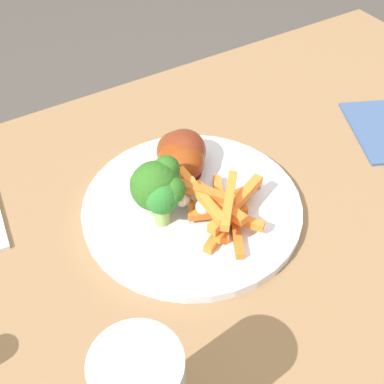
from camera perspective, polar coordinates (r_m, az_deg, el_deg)
name	(u,v)px	position (r m, az deg, el deg)	size (l,w,h in m)	color
dining_table	(245,264)	(0.73, 5.95, -7.96)	(0.99, 0.64, 0.71)	#8E6B47
dinner_plate	(192,207)	(0.62, 0.00, -1.70)	(0.27, 0.27, 0.01)	silver
broccoli_floret_front	(162,197)	(0.57, -3.35, -0.56)	(0.05, 0.04, 0.06)	#8AB359
broccoli_floret_middle	(159,183)	(0.58, -3.75, 1.01)	(0.06, 0.06, 0.07)	#7BB64A
carrot_fries_pile	(223,207)	(0.59, 3.45, -1.67)	(0.11, 0.13, 0.04)	orange
chicken_drumstick_near	(184,154)	(0.65, -0.96, 4.32)	(0.10, 0.12, 0.05)	#531A0E
chicken_drumstick_far	(183,163)	(0.64, -1.06, 3.31)	(0.07, 0.12, 0.04)	#5E2009
chicken_drumstick_extra	(180,155)	(0.65, -1.31, 4.20)	(0.08, 0.13, 0.04)	#511D09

